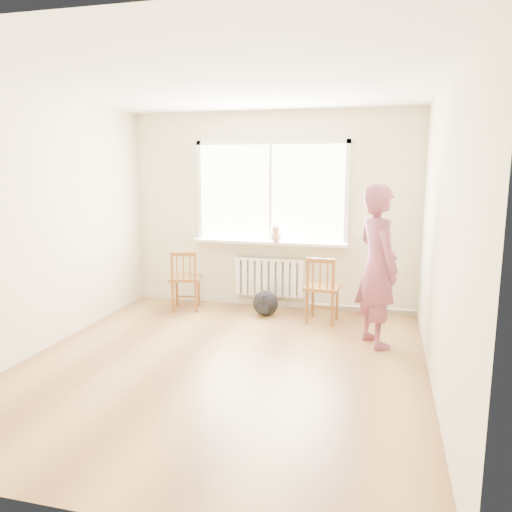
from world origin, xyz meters
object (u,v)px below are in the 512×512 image
Objects in this scene: chair_left at (185,280)px; backpack at (265,303)px; cat at (277,234)px; person at (377,266)px; chair_right at (322,290)px.

chair_left reaches higher than backpack.
chair_left is at bearing -171.08° from cat.
chair_left is at bearing -178.88° from backpack.
person reaches higher than backpack.
person is at bearing -27.69° from backpack.
chair_right is at bearing -38.55° from cat.
person reaches higher than cat.
backpack is (-0.76, 0.13, -0.26)m from chair_right.
chair_left is at bearing 1.76° from chair_right.
person is 1.72m from cat.
backpack is at bearing -4.56° from chair_right.
backpack is (1.13, 0.02, -0.25)m from chair_left.
chair_left is 2.09× the size of cat.
person is 1.77m from backpack.
person reaches higher than chair_left.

